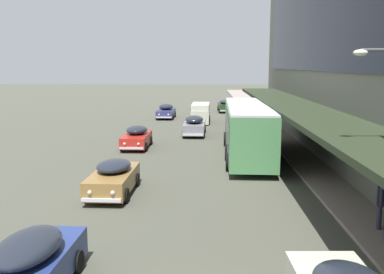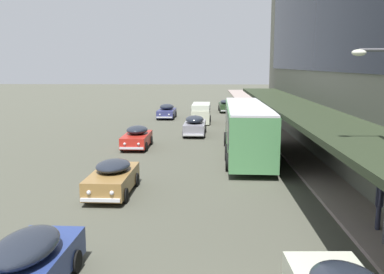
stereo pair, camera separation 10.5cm
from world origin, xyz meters
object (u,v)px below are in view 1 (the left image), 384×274
object	(u,v)px
sedan_second_near	(26,269)
sedan_trailing_near	(194,125)
sedan_second_mid	(113,177)
sedan_trailing_mid	(225,106)
sedan_lead_near	(137,137)
sedan_lead_mid	(166,111)
vw_van	(201,112)
pedestrian_at_kerb	(380,200)
transit_bus_kerbside_front	(247,128)

from	to	relation	value
sedan_second_near	sedan_trailing_near	world-z (taller)	sedan_trailing_near
sedan_second_mid	sedan_trailing_mid	distance (m)	35.12
sedan_lead_near	sedan_trailing_mid	bearing A→B (deg)	72.61
sedan_lead_mid	vw_van	xyz separation A→B (m)	(3.82, -3.62, 0.33)
sedan_trailing_near	pedestrian_at_kerb	bearing A→B (deg)	-71.63
transit_bus_kerbside_front	vw_van	bearing A→B (deg)	100.77
vw_van	sedan_trailing_mid	bearing A→B (deg)	73.94
sedan_trailing_mid	pedestrian_at_kerb	bearing A→B (deg)	-84.78
sedan_second_mid	vw_van	xyz separation A→B (m)	(3.76, 24.16, 0.34)
sedan_second_near	sedan_trailing_near	xyz separation A→B (m)	(3.62, 25.55, 0.02)
sedan_lead_mid	vw_van	size ratio (longest dim) A/B	0.95
transit_bus_kerbside_front	sedan_lead_mid	xyz separation A→B (m)	(-6.91, 19.84, -1.15)
sedan_lead_mid	vw_van	bearing A→B (deg)	-43.41
sedan_second_near	vw_van	bearing A→B (deg)	82.98
sedan_trailing_mid	sedan_trailing_near	size ratio (longest dim) A/B	0.98
transit_bus_kerbside_front	sedan_second_near	xyz separation A→B (m)	(-7.16, -16.84, -1.13)
sedan_lead_near	vw_van	distance (m)	13.95
sedan_trailing_mid	sedan_trailing_near	xyz separation A→B (m)	(-3.42, -17.83, 0.05)
pedestrian_at_kerb	sedan_trailing_mid	bearing A→B (deg)	95.22
sedan_lead_mid	transit_bus_kerbside_front	bearing A→B (deg)	-70.80
sedan_lead_near	transit_bus_kerbside_front	bearing A→B (deg)	-21.76
sedan_lead_mid	pedestrian_at_kerb	distance (m)	33.72
sedan_trailing_mid	sedan_lead_mid	distance (m)	9.54
vw_van	sedan_second_mid	bearing A→B (deg)	-98.86
sedan_lead_near	pedestrian_at_kerb	size ratio (longest dim) A/B	2.29
sedan_second_mid	sedan_second_near	bearing A→B (deg)	-91.96
sedan_second_near	pedestrian_at_kerb	xyz separation A→B (m)	(10.59, 4.58, 0.39)
sedan_trailing_mid	vw_van	distance (m)	10.74
sedan_lead_near	sedan_trailing_near	bearing A→B (deg)	55.33
transit_bus_kerbside_front	sedan_lead_mid	bearing A→B (deg)	109.20
sedan_trailing_near	sedan_second_mid	bearing A→B (deg)	-101.27
sedan_second_mid	sedan_trailing_near	size ratio (longest dim) A/B	0.91
sedan_trailing_near	sedan_lead_mid	distance (m)	11.63
transit_bus_kerbside_front	sedan_lead_near	bearing A→B (deg)	158.24
transit_bus_kerbside_front	sedan_lead_near	world-z (taller)	transit_bus_kerbside_front
pedestrian_at_kerb	sedan_second_mid	bearing A→B (deg)	157.18
sedan_lead_mid	pedestrian_at_kerb	size ratio (longest dim) A/B	2.35
transit_bus_kerbside_front	pedestrian_at_kerb	world-z (taller)	transit_bus_kerbside_front
pedestrian_at_kerb	sedan_lead_near	bearing A→B (deg)	125.62
sedan_second_near	sedan_lead_mid	size ratio (longest dim) A/B	1.13
sedan_lead_near	vw_van	world-z (taller)	vw_van
sedan_lead_mid	pedestrian_at_kerb	xyz separation A→B (m)	(10.34, -32.10, 0.41)
transit_bus_kerbside_front	pedestrian_at_kerb	size ratio (longest dim) A/B	6.22
sedan_trailing_mid	vw_van	size ratio (longest dim) A/B	1.03
transit_bus_kerbside_front	sedan_second_near	world-z (taller)	transit_bus_kerbside_front
sedan_second_mid	pedestrian_at_kerb	xyz separation A→B (m)	(10.28, -4.33, 0.42)
sedan_trailing_mid	sedan_second_mid	bearing A→B (deg)	-101.06
pedestrian_at_kerb	transit_bus_kerbside_front	bearing A→B (deg)	105.64
sedan_lead_mid	pedestrian_at_kerb	bearing A→B (deg)	-72.15
sedan_second_mid	sedan_lead_near	size ratio (longest dim) A/B	1.03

